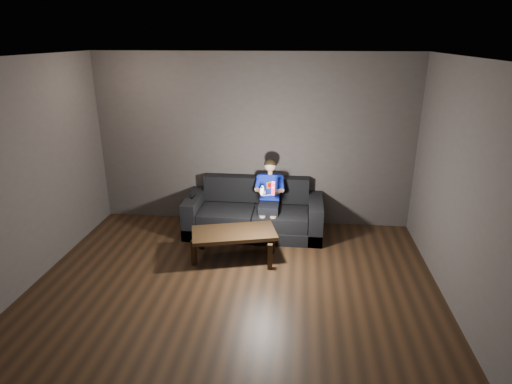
# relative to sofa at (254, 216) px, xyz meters

# --- Properties ---
(floor) EXTENTS (5.00, 5.00, 0.00)m
(floor) POSITION_rel_sofa_xyz_m (-0.07, -2.06, -0.26)
(floor) COLOR black
(floor) RESTS_ON ground
(back_wall) EXTENTS (5.00, 0.04, 2.70)m
(back_wall) POSITION_rel_sofa_xyz_m (-0.07, 0.44, 1.09)
(back_wall) COLOR #3B3633
(back_wall) RESTS_ON ground
(front_wall) EXTENTS (5.00, 0.04, 2.70)m
(front_wall) POSITION_rel_sofa_xyz_m (-0.07, -4.56, 1.09)
(front_wall) COLOR #3B3633
(front_wall) RESTS_ON ground
(right_wall) EXTENTS (0.04, 5.00, 2.70)m
(right_wall) POSITION_rel_sofa_xyz_m (2.43, -2.06, 1.09)
(right_wall) COLOR #3B3633
(right_wall) RESTS_ON ground
(ceiling) EXTENTS (5.00, 5.00, 0.02)m
(ceiling) POSITION_rel_sofa_xyz_m (-0.07, -2.06, 2.44)
(ceiling) COLOR beige
(ceiling) RESTS_ON back_wall
(sofa) EXTENTS (2.09, 0.90, 0.81)m
(sofa) POSITION_rel_sofa_xyz_m (0.00, 0.00, 0.00)
(sofa) COLOR black
(sofa) RESTS_ON floor
(child) EXTENTS (0.44, 0.55, 1.09)m
(child) POSITION_rel_sofa_xyz_m (0.24, -0.05, 0.43)
(child) COLOR black
(child) RESTS_ON sofa
(wii_remote_red) EXTENTS (0.05, 0.08, 0.20)m
(wii_remote_red) POSITION_rel_sofa_xyz_m (0.32, -0.48, 0.64)
(wii_remote_red) COLOR red
(wii_remote_red) RESTS_ON child
(nunchuk_white) EXTENTS (0.08, 0.10, 0.16)m
(nunchuk_white) POSITION_rel_sofa_xyz_m (0.16, -0.47, 0.60)
(nunchuk_white) COLOR silver
(nunchuk_white) RESTS_ON child
(wii_remote_black) EXTENTS (0.05, 0.15, 0.03)m
(wii_remote_black) POSITION_rel_sofa_xyz_m (-0.94, -0.08, 0.32)
(wii_remote_black) COLOR black
(wii_remote_black) RESTS_ON sofa
(coffee_table) EXTENTS (1.23, 0.84, 0.41)m
(coffee_table) POSITION_rel_sofa_xyz_m (-0.18, -0.89, 0.09)
(coffee_table) COLOR black
(coffee_table) RESTS_ON floor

